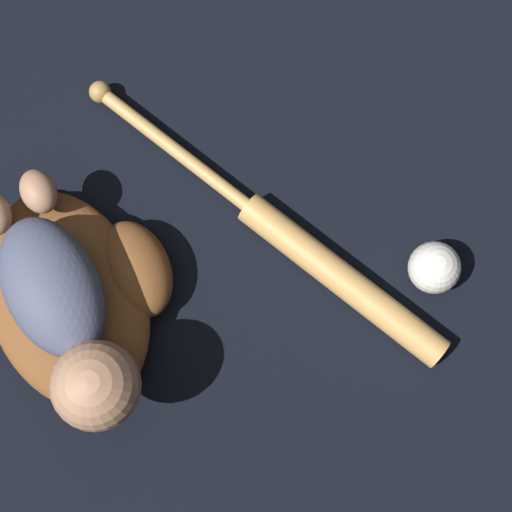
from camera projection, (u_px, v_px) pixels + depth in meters
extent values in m
plane|color=black|center=(96.00, 316.00, 1.17)|extent=(6.00, 6.00, 0.00)
ellipsoid|color=brown|center=(67.00, 298.00, 1.14)|extent=(0.34, 0.26, 0.08)
ellipsoid|color=brown|center=(136.00, 269.00, 1.14)|extent=(0.15, 0.12, 0.08)
ellipsoid|color=#4C516B|center=(52.00, 287.00, 1.05)|extent=(0.20, 0.14, 0.09)
sphere|color=tan|center=(96.00, 385.00, 1.02)|extent=(0.11, 0.11, 0.11)
ellipsoid|color=tan|center=(39.00, 191.00, 1.10)|extent=(0.07, 0.05, 0.05)
cylinder|color=tan|center=(342.00, 279.00, 1.16)|extent=(0.33, 0.14, 0.04)
cylinder|color=tan|center=(173.00, 148.00, 1.20)|extent=(0.26, 0.10, 0.02)
sphere|color=#B68649|center=(100.00, 92.00, 1.21)|extent=(0.03, 0.03, 0.03)
sphere|color=white|center=(434.00, 268.00, 1.15)|extent=(0.07, 0.07, 0.07)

